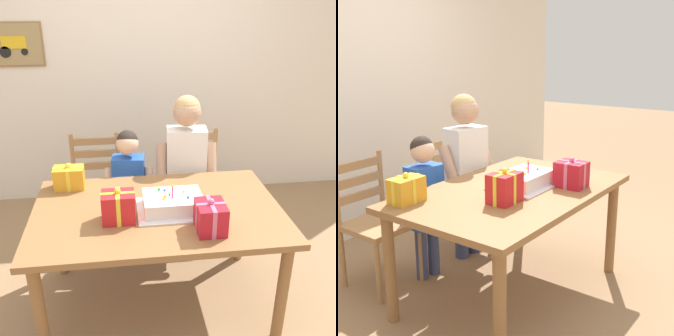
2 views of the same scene
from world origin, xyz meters
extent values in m
plane|color=#997551|center=(0.00, 0.00, 0.00)|extent=(20.00, 20.00, 0.00)
cube|color=silver|center=(0.00, 1.73, 1.30)|extent=(6.40, 0.08, 2.60)
cube|color=olive|center=(0.00, 0.00, 0.73)|extent=(1.55, 0.98, 0.04)
cylinder|color=olive|center=(-0.69, -0.41, 0.36)|extent=(0.07, 0.07, 0.71)
cylinder|color=olive|center=(0.69, -0.41, 0.36)|extent=(0.07, 0.07, 0.71)
cylinder|color=olive|center=(-0.69, 0.41, 0.36)|extent=(0.07, 0.07, 0.71)
cylinder|color=olive|center=(0.69, 0.41, 0.36)|extent=(0.07, 0.07, 0.71)
cube|color=silver|center=(0.09, -0.04, 0.76)|extent=(0.44, 0.34, 0.01)
cube|color=white|center=(0.09, -0.04, 0.81)|extent=(0.36, 0.26, 0.09)
cylinder|color=#E04C9E|center=(0.09, -0.07, 0.89)|extent=(0.01, 0.01, 0.07)
sphere|color=yellow|center=(0.09, -0.07, 0.94)|extent=(0.02, 0.02, 0.02)
sphere|color=blue|center=(0.05, 0.03, 0.86)|extent=(0.02, 0.02, 0.02)
sphere|color=blue|center=(0.18, -0.08, 0.86)|extent=(0.02, 0.02, 0.02)
sphere|color=yellow|center=(0.16, 0.00, 0.86)|extent=(0.02, 0.02, 0.02)
sphere|color=yellow|center=(0.22, -0.09, 0.86)|extent=(0.01, 0.01, 0.01)
sphere|color=green|center=(0.02, 0.05, 0.86)|extent=(0.02, 0.02, 0.02)
sphere|color=yellow|center=(0.03, -0.08, 0.86)|extent=(0.02, 0.02, 0.02)
sphere|color=red|center=(0.07, -0.03, 0.86)|extent=(0.01, 0.01, 0.01)
sphere|color=orange|center=(0.04, -0.05, 0.86)|extent=(0.02, 0.02, 0.02)
cube|color=red|center=(0.27, -0.28, 0.84)|extent=(0.16, 0.19, 0.17)
cube|color=#DB668E|center=(0.27, -0.28, 0.84)|extent=(0.17, 0.02, 0.17)
cube|color=#DB668E|center=(0.27, -0.28, 0.84)|extent=(0.02, 0.20, 0.17)
sphere|color=#DB668E|center=(0.27, -0.28, 0.94)|extent=(0.04, 0.04, 0.04)
cube|color=red|center=(-0.24, -0.11, 0.84)|extent=(0.19, 0.15, 0.18)
cube|color=yellow|center=(-0.24, -0.11, 0.84)|extent=(0.20, 0.02, 0.19)
cube|color=yellow|center=(-0.24, -0.11, 0.84)|extent=(0.02, 0.15, 0.19)
sphere|color=yellow|center=(-0.24, -0.11, 0.95)|extent=(0.04, 0.04, 0.04)
cube|color=gold|center=(-0.57, 0.36, 0.83)|extent=(0.20, 0.13, 0.15)
cube|color=yellow|center=(-0.57, 0.36, 0.83)|extent=(0.21, 0.02, 0.16)
cube|color=yellow|center=(-0.57, 0.36, 0.83)|extent=(0.02, 0.14, 0.16)
sphere|color=yellow|center=(-0.57, 0.36, 0.92)|extent=(0.04, 0.04, 0.04)
cube|color=#A87A4C|center=(-0.43, 0.82, 0.45)|extent=(0.42, 0.42, 0.04)
cylinder|color=#A87A4C|center=(-0.24, 0.64, 0.21)|extent=(0.04, 0.04, 0.43)
cylinder|color=#A87A4C|center=(-0.62, 0.63, 0.21)|extent=(0.04, 0.04, 0.43)
cylinder|color=#A87A4C|center=(-0.24, 1.02, 0.21)|extent=(0.04, 0.04, 0.43)
cylinder|color=#A87A4C|center=(-0.62, 1.01, 0.21)|extent=(0.04, 0.04, 0.43)
cylinder|color=#A87A4C|center=(-0.24, 1.02, 0.70)|extent=(0.04, 0.04, 0.45)
cube|color=#A87A4C|center=(-0.43, 1.01, 0.63)|extent=(0.36, 0.03, 0.06)
cube|color=#A87A4C|center=(-0.43, 1.01, 0.74)|extent=(0.36, 0.03, 0.06)
cube|color=#A87A4C|center=(-0.43, 1.01, 0.85)|extent=(0.36, 0.03, 0.06)
cube|color=#A87A4C|center=(0.43, 0.82, 0.45)|extent=(0.42, 0.42, 0.04)
cylinder|color=#A87A4C|center=(0.62, 0.63, 0.21)|extent=(0.04, 0.04, 0.43)
cylinder|color=#A87A4C|center=(0.24, 0.63, 0.21)|extent=(0.04, 0.04, 0.43)
cylinder|color=#A87A4C|center=(0.62, 1.01, 0.21)|extent=(0.04, 0.04, 0.43)
cylinder|color=#A87A4C|center=(0.24, 1.01, 0.21)|extent=(0.04, 0.04, 0.43)
cylinder|color=#A87A4C|center=(0.62, 1.01, 0.70)|extent=(0.04, 0.04, 0.45)
cylinder|color=#A87A4C|center=(0.24, 1.01, 0.70)|extent=(0.04, 0.04, 0.45)
cube|color=#A87A4C|center=(0.43, 1.01, 0.63)|extent=(0.36, 0.02, 0.06)
cube|color=#A87A4C|center=(0.43, 1.01, 0.74)|extent=(0.36, 0.02, 0.06)
cube|color=#A87A4C|center=(0.43, 1.01, 0.85)|extent=(0.36, 0.02, 0.06)
cylinder|color=#38426B|center=(0.36, 0.64, 0.25)|extent=(0.11, 0.11, 0.49)
cylinder|color=#38426B|center=(0.23, 0.65, 0.25)|extent=(0.11, 0.11, 0.49)
cube|color=white|center=(0.29, 0.65, 0.77)|extent=(0.32, 0.22, 0.56)
cylinder|color=tan|center=(0.48, 0.59, 0.75)|extent=(0.11, 0.24, 0.37)
cylinder|color=tan|center=(0.10, 0.63, 0.75)|extent=(0.11, 0.24, 0.37)
sphere|color=tan|center=(0.29, 0.65, 1.18)|extent=(0.21, 0.21, 0.21)
sphere|color=tan|center=(0.30, 0.66, 1.21)|extent=(0.20, 0.20, 0.20)
cylinder|color=#38426B|center=(-0.10, 0.64, 0.20)|extent=(0.08, 0.08, 0.40)
cylinder|color=#38426B|center=(-0.21, 0.65, 0.20)|extent=(0.08, 0.08, 0.40)
cube|color=blue|center=(-0.16, 0.65, 0.62)|extent=(0.26, 0.18, 0.45)
cylinder|color=#E0B293|center=(-0.01, 0.60, 0.61)|extent=(0.09, 0.19, 0.30)
cylinder|color=#E0B293|center=(-0.32, 0.63, 0.61)|extent=(0.09, 0.19, 0.30)
sphere|color=#E0B293|center=(-0.16, 0.65, 0.95)|extent=(0.17, 0.17, 0.17)
sphere|color=#2D231E|center=(-0.16, 0.66, 0.97)|extent=(0.16, 0.16, 0.16)
camera|label=1|loc=(-0.20, -2.08, 1.96)|focal=41.06mm
camera|label=2|loc=(-2.29, -1.61, 1.64)|focal=48.44mm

